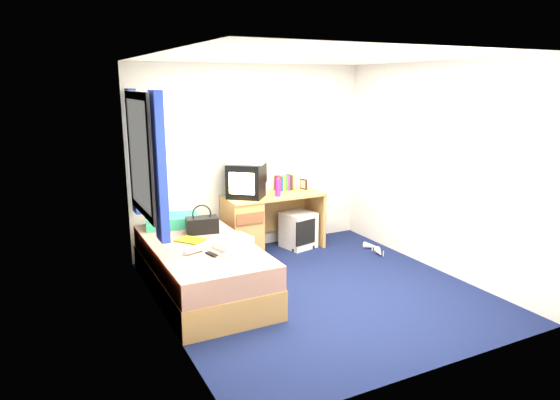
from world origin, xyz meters
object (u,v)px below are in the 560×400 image
crt_tv (246,181)px  colour_swatch_fan (224,255)px  storage_cube (298,230)px  pink_water_bottle (278,188)px  vcr (246,160)px  desk (254,222)px  magazine (190,240)px  pillow (172,221)px  picture_frame (304,184)px  bed (202,268)px  aerosol_can (265,188)px  handbag (202,224)px  water_bottle (194,250)px  remote_control (212,254)px  white_heels (375,249)px  towel (233,242)px

crt_tv → colour_swatch_fan: bearing=-80.8°
storage_cube → pink_water_bottle: pink_water_bottle is taller
vcr → desk: bearing=34.6°
desk → pink_water_bottle: bearing=-25.8°
storage_cube → magazine: (-1.70, -0.71, 0.31)m
colour_swatch_fan → crt_tv: bearing=59.0°
pillow → picture_frame: bearing=7.6°
bed → aerosol_can: 1.60m
pink_water_bottle → handbag: bearing=-159.9°
storage_cube → water_bottle: bearing=-161.5°
remote_control → aerosol_can: bearing=34.0°
pillow → crt_tv: bearing=9.1°
handbag → water_bottle: (-0.29, -0.62, -0.06)m
bed → magazine: magazine is taller
bed → picture_frame: (1.79, 1.01, 0.55)m
desk → picture_frame: picture_frame is taller
handbag → magazine: handbag is taller
storage_cube → crt_tv: 1.02m
pillow → crt_tv: size_ratio=1.02×
pillow → white_heels: bearing=-12.5°
crt_tv → colour_swatch_fan: 1.67m
aerosol_can → handbag: aerosol_can is taller
storage_cube → towel: towel is taller
pillow → vcr: 1.20m
bed → pink_water_bottle: 1.62m
aerosol_can → remote_control: (-1.19, -1.32, -0.29)m
pillow → handbag: size_ratio=1.58×
white_heels → storage_cube: bearing=140.8°
towel → colour_swatch_fan: (-0.17, -0.20, -0.05)m
picture_frame → towel: (-1.54, -1.27, -0.23)m
storage_cube → towel: bearing=-154.2°
picture_frame → pink_water_bottle: bearing=-172.3°
storage_cube → towel: 1.80m
towel → remote_control: size_ratio=2.05×
pillow → pink_water_bottle: 1.41m
picture_frame → aerosol_can: bearing=171.4°
aerosol_can → magazine: 1.50m
magazine → aerosol_can: bearing=32.3°
pillow → magazine: bearing=-87.6°
white_heels → picture_frame: bearing=127.8°
aerosol_can → remote_control: aerosol_can is taller
storage_cube → aerosol_can: aerosol_can is taller
colour_swatch_fan → white_heels: 2.48m
desk → storage_cube: (0.62, -0.07, -0.17)m
desk → colour_swatch_fan: size_ratio=5.91×
handbag → towel: bearing=-69.5°
towel → white_heels: bearing=12.1°
bed → pink_water_bottle: pink_water_bottle is taller
pink_water_bottle → crt_tv: bearing=160.2°
magazine → water_bottle: water_bottle is taller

